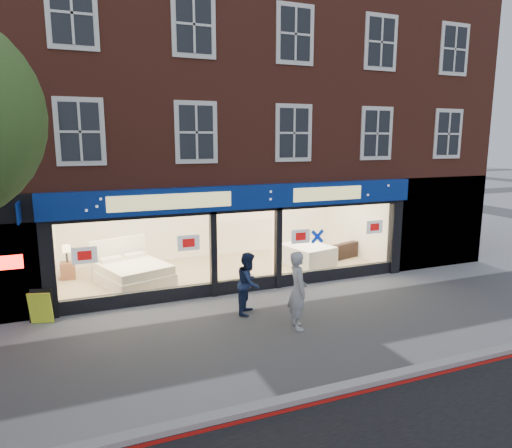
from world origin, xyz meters
TOP-DOWN VIEW (x-y plane):
  - ground at (0.00, 0.00)m, footprint 120.00×120.00m
  - kerb_line at (0.00, -3.10)m, footprint 60.00×0.10m
  - kerb_stone at (0.00, -2.90)m, footprint 60.00×0.25m
  - showroom_floor at (0.00, 5.25)m, footprint 11.00×4.50m
  - building at (-0.02, 6.93)m, footprint 19.00×8.26m
  - display_bed at (-3.19, 4.92)m, footprint 2.53×2.78m
  - bedside_table at (-5.10, 6.19)m, footprint 0.47×0.47m
  - mattress_stack at (3.03, 4.82)m, footprint 1.78×2.06m
  - sofa at (4.60, 5.24)m, footprint 2.22×1.36m
  - a_board at (-5.73, 2.70)m, footprint 0.64×0.50m
  - pedestrian_grey at (0.19, 0.01)m, footprint 0.60×0.79m
  - pedestrian_blue at (-0.57, 1.39)m, footprint 0.98×1.03m

SIDE VIEW (x-z plane):
  - ground at x=0.00m, z-range 0.00..0.00m
  - kerb_line at x=0.00m, z-range 0.00..0.01m
  - showroom_floor at x=0.00m, z-range 0.00..0.10m
  - kerb_stone at x=0.00m, z-range 0.00..0.12m
  - bedside_table at x=-5.10m, z-range 0.10..0.65m
  - sofa at x=4.60m, z-range 0.10..0.71m
  - a_board at x=-5.73m, z-range 0.00..0.87m
  - mattress_stack at x=3.03m, z-range 0.10..0.80m
  - display_bed at x=-3.19m, z-range -0.19..1.11m
  - pedestrian_blue at x=-0.57m, z-range 0.00..1.67m
  - pedestrian_grey at x=0.19m, z-range 0.00..1.95m
  - building at x=-0.02m, z-range 1.52..11.82m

